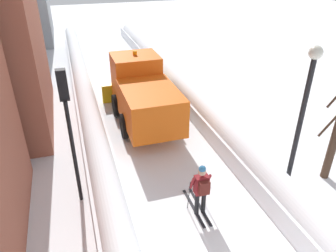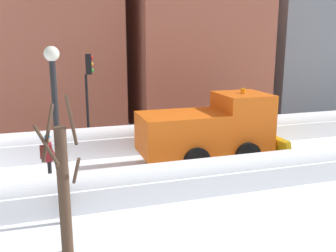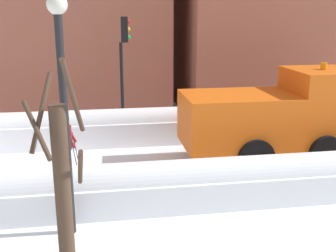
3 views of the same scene
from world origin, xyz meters
name	(u,v)px [view 3 (image 3 of 3)]	position (x,y,z in m)	size (l,w,h in m)	color
ground_plane	(285,161)	(0.00, 10.00, 0.00)	(80.00, 80.00, 0.00)	white
snowbank_left	(257,122)	(-2.62, 10.00, 0.61)	(1.10, 36.00, 1.29)	white
snowbank_right	(330,175)	(2.62, 10.00, 0.55)	(1.10, 36.00, 1.19)	white
plow_truck	(278,116)	(-0.13, 9.71, 1.48)	(3.20, 5.98, 3.12)	orange
skier	(67,142)	(0.08, 3.20, 1.00)	(0.62, 1.80, 1.81)	black
traffic_light_pole	(124,54)	(-3.44, 5.10, 3.12)	(0.28, 0.42, 4.46)	black
street_lamp	(63,89)	(3.49, 3.51, 3.17)	(0.40, 0.40, 4.97)	black
bare_tree_near	(63,188)	(5.15, 3.55, 1.75)	(1.12, 1.00, 4.00)	#473224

